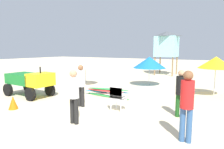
{
  "coord_description": "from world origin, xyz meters",
  "views": [
    {
      "loc": [
        5.11,
        -5.08,
        2.3
      ],
      "look_at": [
        0.89,
        2.02,
        1.23
      ],
      "focal_mm": 31.27,
      "sensor_mm": 36.0,
      "label": 1
    }
  ],
  "objects_px": {
    "lifeguard_near_center": "(81,83)",
    "lifeguard_far_right": "(181,90)",
    "lifeguard_tower": "(167,44)",
    "beach_umbrella_left": "(85,63)",
    "beach_umbrella_mid": "(216,62)",
    "lifeguard_near_left": "(74,93)",
    "beach_umbrella_far": "(149,62)",
    "lifeguard_near_right": "(187,101)",
    "traffic_cone_near": "(13,103)",
    "utility_cart": "(30,80)",
    "stacked_plastic_chairs": "(117,96)",
    "surfboard_pile": "(107,92)"
  },
  "relations": [
    {
      "from": "traffic_cone_near",
      "to": "lifeguard_far_right",
      "type": "bearing_deg",
      "value": 22.52
    },
    {
      "from": "lifeguard_tower",
      "to": "lifeguard_near_center",
      "type": "bearing_deg",
      "value": -90.88
    },
    {
      "from": "lifeguard_near_left",
      "to": "lifeguard_tower",
      "type": "xyz_separation_m",
      "value": [
        -0.81,
        13.21,
        1.81
      ]
    },
    {
      "from": "beach_umbrella_mid",
      "to": "traffic_cone_near",
      "type": "xyz_separation_m",
      "value": [
        -6.54,
        -6.31,
        -1.41
      ]
    },
    {
      "from": "beach_umbrella_left",
      "to": "lifeguard_near_left",
      "type": "bearing_deg",
      "value": -54.62
    },
    {
      "from": "stacked_plastic_chairs",
      "to": "lifeguard_near_left",
      "type": "distance_m",
      "value": 1.84
    },
    {
      "from": "lifeguard_near_left",
      "to": "beach_umbrella_far",
      "type": "relative_size",
      "value": 0.82
    },
    {
      "from": "utility_cart",
      "to": "beach_umbrella_far",
      "type": "distance_m",
      "value": 7.0
    },
    {
      "from": "lifeguard_tower",
      "to": "lifeguard_far_right",
      "type": "bearing_deg",
      "value": -72.19
    },
    {
      "from": "beach_umbrella_left",
      "to": "beach_umbrella_mid",
      "type": "relative_size",
      "value": 0.9
    },
    {
      "from": "stacked_plastic_chairs",
      "to": "lifeguard_near_center",
      "type": "height_order",
      "value": "lifeguard_near_center"
    },
    {
      "from": "stacked_plastic_chairs",
      "to": "lifeguard_tower",
      "type": "relative_size",
      "value": 0.26
    },
    {
      "from": "beach_umbrella_far",
      "to": "utility_cart",
      "type": "bearing_deg",
      "value": -125.3
    },
    {
      "from": "lifeguard_far_right",
      "to": "traffic_cone_near",
      "type": "height_order",
      "value": "lifeguard_far_right"
    },
    {
      "from": "lifeguard_near_left",
      "to": "beach_umbrella_mid",
      "type": "bearing_deg",
      "value": 60.53
    },
    {
      "from": "beach_umbrella_left",
      "to": "lifeguard_tower",
      "type": "bearing_deg",
      "value": 69.02
    },
    {
      "from": "beach_umbrella_mid",
      "to": "beach_umbrella_far",
      "type": "xyz_separation_m",
      "value": [
        -3.76,
        1.09,
        -0.19
      ]
    },
    {
      "from": "lifeguard_near_left",
      "to": "stacked_plastic_chairs",
      "type": "bearing_deg",
      "value": 71.34
    },
    {
      "from": "lifeguard_near_right",
      "to": "traffic_cone_near",
      "type": "height_order",
      "value": "lifeguard_near_right"
    },
    {
      "from": "surfboard_pile",
      "to": "lifeguard_tower",
      "type": "height_order",
      "value": "lifeguard_tower"
    },
    {
      "from": "utility_cart",
      "to": "surfboard_pile",
      "type": "height_order",
      "value": "utility_cart"
    },
    {
      "from": "lifeguard_tower",
      "to": "beach_umbrella_left",
      "type": "xyz_separation_m",
      "value": [
        -3.01,
        -7.84,
        -1.32
      ]
    },
    {
      "from": "stacked_plastic_chairs",
      "to": "beach_umbrella_left",
      "type": "relative_size",
      "value": 0.58
    },
    {
      "from": "lifeguard_near_center",
      "to": "beach_umbrella_mid",
      "type": "distance_m",
      "value": 6.54
    },
    {
      "from": "surfboard_pile",
      "to": "lifeguard_near_left",
      "type": "xyz_separation_m",
      "value": [
        1.03,
        -3.52,
        0.78
      ]
    },
    {
      "from": "lifeguard_near_center",
      "to": "lifeguard_far_right",
      "type": "bearing_deg",
      "value": 11.51
    },
    {
      "from": "traffic_cone_near",
      "to": "beach_umbrella_mid",
      "type": "bearing_deg",
      "value": 43.98
    },
    {
      "from": "utility_cart",
      "to": "beach_umbrella_far",
      "type": "bearing_deg",
      "value": 54.7
    },
    {
      "from": "lifeguard_near_center",
      "to": "lifeguard_near_right",
      "type": "distance_m",
      "value": 4.32
    },
    {
      "from": "lifeguard_near_right",
      "to": "lifeguard_near_left",
      "type": "bearing_deg",
      "value": -171.35
    },
    {
      "from": "utility_cart",
      "to": "stacked_plastic_chairs",
      "type": "distance_m",
      "value": 4.85
    },
    {
      "from": "lifeguard_tower",
      "to": "traffic_cone_near",
      "type": "distance_m",
      "value": 13.72
    },
    {
      "from": "lifeguard_near_center",
      "to": "lifeguard_far_right",
      "type": "relative_size",
      "value": 1.05
    },
    {
      "from": "surfboard_pile",
      "to": "lifeguard_far_right",
      "type": "bearing_deg",
      "value": -18.42
    },
    {
      "from": "utility_cart",
      "to": "lifeguard_near_right",
      "type": "relative_size",
      "value": 1.44
    },
    {
      "from": "stacked_plastic_chairs",
      "to": "lifeguard_tower",
      "type": "distance_m",
      "value": 11.78
    },
    {
      "from": "lifeguard_near_center",
      "to": "utility_cart",
      "type": "bearing_deg",
      "value": 178.44
    },
    {
      "from": "lifeguard_far_right",
      "to": "traffic_cone_near",
      "type": "relative_size",
      "value": 3.17
    },
    {
      "from": "stacked_plastic_chairs",
      "to": "traffic_cone_near",
      "type": "relative_size",
      "value": 1.99
    },
    {
      "from": "stacked_plastic_chairs",
      "to": "beach_umbrella_left",
      "type": "bearing_deg",
      "value": 140.19
    },
    {
      "from": "lifeguard_near_left",
      "to": "beach_umbrella_far",
      "type": "bearing_deg",
      "value": 91.91
    },
    {
      "from": "lifeguard_near_right",
      "to": "traffic_cone_near",
      "type": "relative_size",
      "value": 3.51
    },
    {
      "from": "stacked_plastic_chairs",
      "to": "lifeguard_near_center",
      "type": "bearing_deg",
      "value": -173.4
    },
    {
      "from": "lifeguard_near_center",
      "to": "lifeguard_tower",
      "type": "distance_m",
      "value": 11.82
    },
    {
      "from": "beach_umbrella_left",
      "to": "surfboard_pile",
      "type": "bearing_deg",
      "value": -33.58
    },
    {
      "from": "utility_cart",
      "to": "lifeguard_far_right",
      "type": "xyz_separation_m",
      "value": [
        6.97,
        0.66,
        0.14
      ]
    },
    {
      "from": "lifeguard_near_center",
      "to": "traffic_cone_near",
      "type": "relative_size",
      "value": 3.31
    },
    {
      "from": "lifeguard_near_left",
      "to": "beach_umbrella_far",
      "type": "distance_m",
      "value": 7.33
    },
    {
      "from": "lifeguard_near_center",
      "to": "beach_umbrella_mid",
      "type": "xyz_separation_m",
      "value": [
        4.5,
        4.69,
        0.69
      ]
    },
    {
      "from": "lifeguard_near_center",
      "to": "lifeguard_tower",
      "type": "xyz_separation_m",
      "value": [
        0.18,
        11.68,
        1.8
      ]
    }
  ]
}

